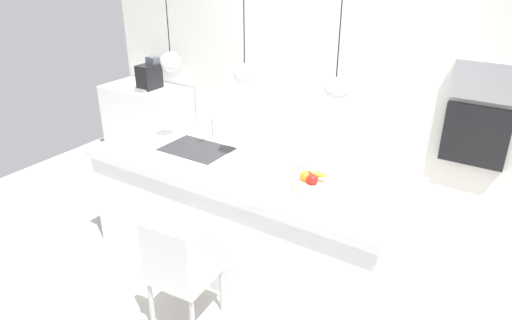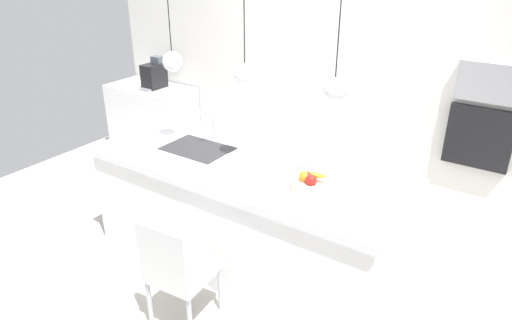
{
  "view_description": "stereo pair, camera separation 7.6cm",
  "coord_description": "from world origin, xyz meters",
  "px_view_note": "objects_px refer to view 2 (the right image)",
  "views": [
    {
      "loc": [
        1.89,
        -2.78,
        2.51
      ],
      "look_at": [
        0.1,
        0.0,
        0.98
      ],
      "focal_mm": 32.72,
      "sensor_mm": 36.0,
      "label": 1
    },
    {
      "loc": [
        1.95,
        -2.73,
        2.51
      ],
      "look_at": [
        0.1,
        0.0,
        0.98
      ],
      "focal_mm": 32.72,
      "sensor_mm": 36.0,
      "label": 2
    }
  ],
  "objects_px": {
    "fruit_bowl": "(309,182)",
    "coffee_machine": "(154,75)",
    "chair_near": "(177,269)",
    "oven": "(479,138)",
    "microwave": "(491,83)"
  },
  "relations": [
    {
      "from": "microwave",
      "to": "chair_near",
      "type": "height_order",
      "value": "microwave"
    },
    {
      "from": "coffee_machine",
      "to": "chair_near",
      "type": "height_order",
      "value": "coffee_machine"
    },
    {
      "from": "fruit_bowl",
      "to": "oven",
      "type": "bearing_deg",
      "value": 64.01
    },
    {
      "from": "microwave",
      "to": "oven",
      "type": "relative_size",
      "value": 0.96
    },
    {
      "from": "coffee_machine",
      "to": "chair_near",
      "type": "relative_size",
      "value": 0.43
    },
    {
      "from": "fruit_bowl",
      "to": "coffee_machine",
      "type": "bearing_deg",
      "value": 154.62
    },
    {
      "from": "microwave",
      "to": "chair_near",
      "type": "xyz_separation_m",
      "value": [
        -1.39,
        -2.48,
        -0.95
      ]
    },
    {
      "from": "microwave",
      "to": "chair_near",
      "type": "distance_m",
      "value": 2.99
    },
    {
      "from": "coffee_machine",
      "to": "chair_near",
      "type": "bearing_deg",
      "value": -42.79
    },
    {
      "from": "coffee_machine",
      "to": "oven",
      "type": "xyz_separation_m",
      "value": [
        3.74,
        0.3,
        -0.09
      ]
    },
    {
      "from": "coffee_machine",
      "to": "microwave",
      "type": "height_order",
      "value": "microwave"
    },
    {
      "from": "oven",
      "to": "chair_near",
      "type": "xyz_separation_m",
      "value": [
        -1.39,
        -2.48,
        -0.45
      ]
    },
    {
      "from": "fruit_bowl",
      "to": "oven",
      "type": "distance_m",
      "value": 1.87
    },
    {
      "from": "fruit_bowl",
      "to": "microwave",
      "type": "distance_m",
      "value": 1.93
    },
    {
      "from": "coffee_machine",
      "to": "fruit_bowl",
      "type": "bearing_deg",
      "value": -25.38
    }
  ]
}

